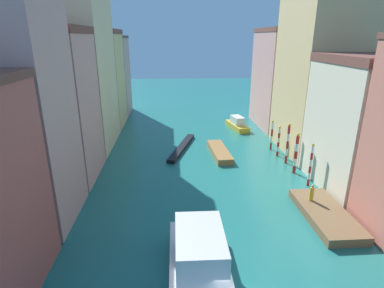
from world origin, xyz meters
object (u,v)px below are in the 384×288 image
at_px(mooring_pole_3, 279,141).
at_px(mooring_pole_4, 272,135).
at_px(person_on_dock, 312,193).
at_px(motorboat_0, 219,152).
at_px(vaporetto_white, 200,267).
at_px(gondola_black, 182,147).
at_px(waterfront_dock, 325,214).
at_px(motorboat_1, 237,124).
at_px(mooring_pole_0, 311,165).
at_px(mooring_pole_2, 288,143).
at_px(mooring_pole_1, 296,153).

height_order(mooring_pole_3, mooring_pole_4, mooring_pole_4).
distance_m(person_on_dock, motorboat_0, 14.77).
bearing_deg(vaporetto_white, person_on_dock, 38.44).
height_order(mooring_pole_3, motorboat_0, mooring_pole_3).
bearing_deg(mooring_pole_4, gondola_black, 175.04).
distance_m(waterfront_dock, vaporetto_white, 12.99).
xyz_separation_m(mooring_pole_3, motorboat_0, (-7.26, 0.96, -1.63)).
bearing_deg(mooring_pole_3, motorboat_1, 101.60).
bearing_deg(mooring_pole_3, mooring_pole_0, -87.48).
xyz_separation_m(mooring_pole_4, motorboat_0, (-7.13, -1.35, -1.69)).
xyz_separation_m(waterfront_dock, motorboat_1, (-1.83, 26.70, 0.42)).
relative_size(mooring_pole_2, mooring_pole_4, 1.21).
bearing_deg(person_on_dock, vaporetto_white, -141.56).
bearing_deg(mooring_pole_4, mooring_pole_1, -88.06).
height_order(waterfront_dock, person_on_dock, person_on_dock).
xyz_separation_m(mooring_pole_2, mooring_pole_4, (-0.35, 4.68, -0.42)).
distance_m(mooring_pole_3, motorboat_1, 12.78).
xyz_separation_m(waterfront_dock, mooring_pole_3, (0.73, 14.24, 1.65)).
relative_size(person_on_dock, mooring_pole_2, 0.31).
height_order(person_on_dock, mooring_pole_2, mooring_pole_2).
bearing_deg(gondola_black, vaporetto_white, -89.67).
distance_m(person_on_dock, motorboat_1, 24.99).
height_order(mooring_pole_4, motorboat_1, mooring_pole_4).
xyz_separation_m(waterfront_dock, mooring_pole_4, (0.60, 16.54, 1.71)).
distance_m(mooring_pole_2, motorboat_1, 15.19).
relative_size(mooring_pole_2, gondola_black, 0.46).
xyz_separation_m(mooring_pole_1, mooring_pole_3, (-0.12, 5.24, -0.36)).
xyz_separation_m(person_on_dock, mooring_pole_2, (1.48, 10.11, 1.08)).
xyz_separation_m(mooring_pole_0, motorboat_0, (-7.63, 9.31, -1.93)).
height_order(mooring_pole_4, gondola_black, mooring_pole_4).
bearing_deg(waterfront_dock, mooring_pole_3, 87.07).
height_order(waterfront_dock, mooring_pole_4, mooring_pole_4).
relative_size(mooring_pole_2, motorboat_0, 0.65).
bearing_deg(motorboat_0, mooring_pole_1, -40.03).
distance_m(person_on_dock, mooring_pole_1, 7.44).
relative_size(mooring_pole_0, gondola_black, 0.43).
relative_size(mooring_pole_2, vaporetto_white, 0.50).
height_order(motorboat_0, motorboat_1, motorboat_1).
bearing_deg(mooring_pole_0, motorboat_1, 98.00).
bearing_deg(mooring_pole_3, gondola_black, 164.43).
bearing_deg(motorboat_0, waterfront_dock, -66.74).
distance_m(waterfront_dock, mooring_pole_4, 16.64).
distance_m(mooring_pole_4, vaporetto_white, 25.99).
bearing_deg(mooring_pole_2, motorboat_0, 155.97).
bearing_deg(gondola_black, person_on_dock, -55.88).
height_order(mooring_pole_1, motorboat_0, mooring_pole_1).
bearing_deg(mooring_pole_3, person_on_dock, -95.73).
xyz_separation_m(waterfront_dock, motorboat_0, (-6.53, 15.20, 0.02)).
bearing_deg(mooring_pole_0, vaporetto_white, -134.23).
bearing_deg(mooring_pole_0, mooring_pole_3, 92.52).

